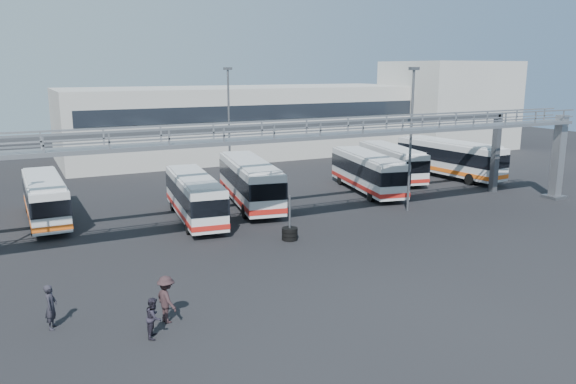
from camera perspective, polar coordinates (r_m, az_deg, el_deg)
name	(u,v)px	position (r m, az deg, el deg)	size (l,w,h in m)	color
ground	(309,266)	(29.64, 2.10, -7.49)	(140.00, 140.00, 0.00)	black
gantry	(262,148)	(33.46, -2.66, 4.53)	(51.40, 5.15, 7.10)	gray
warehouse	(245,121)	(67.68, -4.42, 7.22)	(42.00, 14.00, 8.00)	#9E9E99
building_right	(448,105)	(76.48, 15.93, 8.51)	(14.00, 12.00, 11.00)	#B2B2AD
light_pole_mid	(411,132)	(40.66, 12.40, 5.97)	(0.70, 0.35, 10.21)	#4C4F54
light_pole_back	(229,120)	(49.78, -6.02, 7.32)	(0.70, 0.35, 10.21)	#4C4F54
bus_2	(45,197)	(40.93, -23.47, -0.49)	(2.42, 10.02, 3.03)	silver
bus_4	(194,195)	(38.44, -9.49, -0.34)	(3.51, 10.40, 3.10)	silver
bus_5	(250,181)	(42.04, -3.92, 1.16)	(4.56, 11.59, 3.43)	silver
bus_7	(367,171)	(47.08, 8.07, 2.14)	(4.51, 10.93, 3.24)	silver
bus_8	(391,161)	(52.90, 10.46, 3.10)	(4.35, 10.47, 3.10)	silver
bus_9	(449,157)	(55.20, 16.06, 3.42)	(3.58, 11.60, 3.47)	silver
pedestrian_a	(51,307)	(24.43, -22.94, -10.68)	(0.67, 0.44, 1.83)	black
pedestrian_b	(154,317)	(22.56, -13.47, -12.28)	(0.77, 0.60, 1.59)	black
pedestrian_c	(167,299)	(23.58, -12.24, -10.60)	(1.27, 0.73, 1.97)	#2D1E20
tire_stack	(290,233)	(33.80, 0.18, -4.14)	(0.95, 0.95, 2.73)	black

